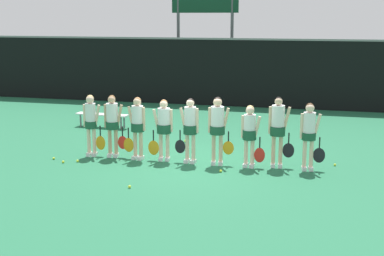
% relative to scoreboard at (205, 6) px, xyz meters
% --- Properties ---
extents(ground_plane, '(140.00, 140.00, 0.00)m').
position_rel_scoreboard_xyz_m(ground_plane, '(2.21, -10.80, -4.23)').
color(ground_plane, '#216642').
extents(fence_windscreen, '(60.00, 0.08, 2.89)m').
position_rel_scoreboard_xyz_m(fence_windscreen, '(2.21, -1.76, -2.77)').
color(fence_windscreen, black).
rests_on(fence_windscreen, ground_plane).
extents(scoreboard, '(3.06, 0.15, 5.53)m').
position_rel_scoreboard_xyz_m(scoreboard, '(0.00, 0.00, 0.00)').
color(scoreboard, '#515156').
rests_on(scoreboard, ground_plane).
extents(bench_courtside, '(1.91, 0.47, 0.47)m').
position_rel_scoreboard_xyz_m(bench_courtside, '(-1.97, -7.20, -3.82)').
color(bench_courtside, silver).
rests_on(bench_courtside, ground_plane).
extents(player_0, '(0.61, 0.33, 1.70)m').
position_rel_scoreboard_xyz_m(player_0, '(-0.67, -10.84, -3.24)').
color(player_0, beige).
rests_on(player_0, ground_plane).
extents(player_1, '(0.64, 0.36, 1.71)m').
position_rel_scoreboard_xyz_m(player_1, '(-0.06, -10.79, -3.23)').
color(player_1, tan).
rests_on(player_1, ground_plane).
extents(player_2, '(0.64, 0.36, 1.69)m').
position_rel_scoreboard_xyz_m(player_2, '(0.69, -10.88, -3.23)').
color(player_2, beige).
rests_on(player_2, ground_plane).
extents(player_3, '(0.66, 0.38, 1.65)m').
position_rel_scoreboard_xyz_m(player_3, '(1.40, -10.82, -3.26)').
color(player_3, beige).
rests_on(player_3, ground_plane).
extents(player_4, '(0.65, 0.36, 1.72)m').
position_rel_scoreboard_xyz_m(player_4, '(2.14, -10.87, -3.22)').
color(player_4, beige).
rests_on(player_4, ground_plane).
extents(player_5, '(0.67, 0.39, 1.78)m').
position_rel_scoreboard_xyz_m(player_5, '(2.88, -10.86, -3.16)').
color(player_5, beige).
rests_on(player_5, ground_plane).
extents(player_6, '(0.63, 0.35, 1.60)m').
position_rel_scoreboard_xyz_m(player_6, '(3.72, -10.89, -3.29)').
color(player_6, beige).
rests_on(player_6, ground_plane).
extents(player_7, '(0.67, 0.38, 1.81)m').
position_rel_scoreboard_xyz_m(player_7, '(4.40, -10.70, -3.16)').
color(player_7, beige).
rests_on(player_7, ground_plane).
extents(player_8, '(0.64, 0.35, 1.71)m').
position_rel_scoreboard_xyz_m(player_8, '(5.19, -10.80, -3.22)').
color(player_8, beige).
rests_on(player_8, ground_plane).
extents(tennis_ball_0, '(0.07, 0.07, 0.07)m').
position_rel_scoreboard_xyz_m(tennis_ball_0, '(3.11, -11.55, -4.20)').
color(tennis_ball_0, '#CCE033').
rests_on(tennis_ball_0, ground_plane).
extents(tennis_ball_1, '(0.07, 0.07, 0.07)m').
position_rel_scoreboard_xyz_m(tennis_ball_1, '(-1.50, -11.50, -4.20)').
color(tennis_ball_1, '#CCE033').
rests_on(tennis_ball_1, ground_plane).
extents(tennis_ball_2, '(0.07, 0.07, 0.07)m').
position_rel_scoreboard_xyz_m(tennis_ball_2, '(1.36, -13.28, -4.20)').
color(tennis_ball_2, '#CCE033').
rests_on(tennis_ball_2, ground_plane).
extents(tennis_ball_3, '(0.07, 0.07, 0.07)m').
position_rel_scoreboard_xyz_m(tennis_ball_3, '(-1.09, -11.75, -4.20)').
color(tennis_ball_3, '#CCE033').
rests_on(tennis_ball_3, ground_plane).
extents(tennis_ball_4, '(0.06, 0.06, 0.06)m').
position_rel_scoreboard_xyz_m(tennis_ball_4, '(5.86, -10.26, -4.20)').
color(tennis_ball_4, '#CCE033').
rests_on(tennis_ball_4, ground_plane).
extents(tennis_ball_5, '(0.07, 0.07, 0.07)m').
position_rel_scoreboard_xyz_m(tennis_ball_5, '(-0.76, -11.58, -4.20)').
color(tennis_ball_5, '#CCE033').
rests_on(tennis_ball_5, ground_plane).
extents(tennis_ball_6, '(0.07, 0.07, 0.07)m').
position_rel_scoreboard_xyz_m(tennis_ball_6, '(1.42, -8.66, -4.19)').
color(tennis_ball_6, '#CCE033').
rests_on(tennis_ball_6, ground_plane).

